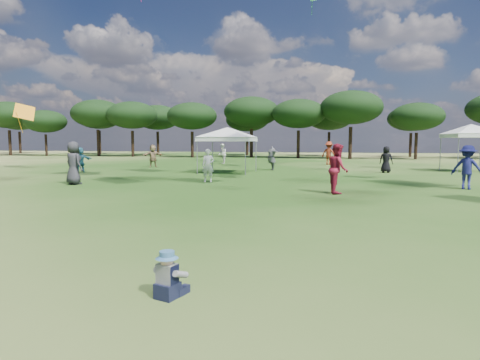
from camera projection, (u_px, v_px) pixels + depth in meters
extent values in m
cylinder|color=black|center=(10.00, 143.00, 56.16)|extent=(0.40, 0.40, 3.51)
ellipsoid|color=black|center=(8.00, 115.00, 55.79)|extent=(6.82, 6.82, 3.68)
cylinder|color=black|center=(46.00, 145.00, 54.87)|extent=(0.33, 0.33, 2.92)
ellipsoid|color=black|center=(45.00, 121.00, 54.57)|extent=(5.67, 5.67, 3.06)
cylinder|color=black|center=(98.00, 143.00, 53.25)|extent=(0.40, 0.40, 3.49)
ellipsoid|color=black|center=(97.00, 114.00, 52.89)|extent=(6.79, 6.79, 3.66)
cylinder|color=black|center=(133.00, 144.00, 51.83)|extent=(0.38, 0.38, 3.32)
ellipsoid|color=black|center=(132.00, 115.00, 51.49)|extent=(6.44, 6.44, 3.47)
cylinder|color=black|center=(192.00, 144.00, 49.25)|extent=(0.36, 0.36, 3.14)
ellipsoid|color=black|center=(192.00, 116.00, 48.92)|extent=(6.11, 6.11, 3.29)
cylinder|color=black|center=(251.00, 143.00, 49.10)|extent=(0.40, 0.40, 3.46)
ellipsoid|color=black|center=(251.00, 112.00, 48.73)|extent=(6.73, 6.73, 3.63)
cylinder|color=black|center=(298.00, 144.00, 46.65)|extent=(0.37, 0.37, 3.21)
ellipsoid|color=black|center=(299.00, 114.00, 46.32)|extent=(6.24, 6.24, 3.36)
cylinder|color=black|center=(350.00, 143.00, 44.88)|extent=(0.41, 0.41, 3.56)
ellipsoid|color=black|center=(351.00, 108.00, 44.51)|extent=(6.91, 6.91, 3.73)
cylinder|color=black|center=(416.00, 146.00, 43.67)|extent=(0.33, 0.33, 2.88)
ellipsoid|color=black|center=(417.00, 117.00, 43.37)|extent=(5.60, 5.60, 3.02)
cylinder|color=black|center=(20.00, 143.00, 65.97)|extent=(0.41, 0.41, 3.56)
ellipsoid|color=black|center=(19.00, 119.00, 65.60)|extent=(6.92, 6.92, 3.73)
cylinder|color=black|center=(100.00, 142.00, 62.40)|extent=(0.41, 0.41, 3.62)
ellipsoid|color=black|center=(99.00, 117.00, 62.02)|extent=(7.03, 7.03, 3.79)
cylinder|color=black|center=(158.00, 143.00, 58.07)|extent=(0.39, 0.39, 3.37)
ellipsoid|color=black|center=(157.00, 117.00, 57.71)|extent=(6.54, 6.54, 3.53)
cylinder|color=black|center=(247.00, 144.00, 56.87)|extent=(0.36, 0.36, 3.11)
ellipsoid|color=black|center=(247.00, 120.00, 56.54)|extent=(6.05, 6.05, 3.26)
cylinder|color=black|center=(329.00, 144.00, 53.54)|extent=(0.37, 0.37, 3.20)
ellipsoid|color=black|center=(329.00, 117.00, 53.20)|extent=(6.21, 6.21, 3.35)
cylinder|color=black|center=(410.00, 145.00, 50.15)|extent=(0.34, 0.34, 2.99)
ellipsoid|color=black|center=(411.00, 118.00, 49.84)|extent=(5.81, 5.81, 3.13)
cylinder|color=gray|center=(197.00, 156.00, 23.52)|extent=(0.06, 0.06, 2.10)
cylinder|color=gray|center=(245.00, 157.00, 22.81)|extent=(0.06, 0.06, 2.10)
cylinder|color=gray|center=(213.00, 155.00, 26.34)|extent=(0.06, 0.06, 2.10)
cylinder|color=gray|center=(256.00, 155.00, 25.63)|extent=(0.06, 0.06, 2.10)
cube|color=silver|center=(228.00, 139.00, 24.48)|extent=(3.13, 3.13, 0.25)
pyramid|color=silver|center=(228.00, 127.00, 24.41)|extent=(6.27, 6.27, 0.60)
cylinder|color=gray|center=(458.00, 154.00, 24.26)|extent=(0.06, 0.06, 2.34)
cylinder|color=gray|center=(440.00, 153.00, 26.80)|extent=(0.06, 0.06, 2.34)
cylinder|color=gray|center=(480.00, 153.00, 26.61)|extent=(0.06, 0.06, 2.34)
cube|color=silver|center=(471.00, 136.00, 25.33)|extent=(3.10, 3.10, 0.25)
pyramid|color=silver|center=(471.00, 124.00, 25.26)|extent=(5.46, 5.46, 0.60)
cube|color=black|center=(168.00, 290.00, 4.88)|extent=(0.31, 0.31, 0.19)
cube|color=black|center=(172.00, 288.00, 5.08)|extent=(0.15, 0.24, 0.10)
cube|color=black|center=(182.00, 290.00, 5.00)|extent=(0.15, 0.24, 0.10)
cube|color=white|center=(167.00, 274.00, 4.86)|extent=(0.27, 0.23, 0.25)
cylinder|color=white|center=(161.00, 270.00, 4.99)|extent=(0.14, 0.25, 0.15)
cylinder|color=white|center=(181.00, 274.00, 4.84)|extent=(0.14, 0.25, 0.15)
sphere|color=#E0B293|center=(167.00, 260.00, 4.84)|extent=(0.17, 0.17, 0.17)
cone|color=#539BC1|center=(167.00, 257.00, 4.84)|extent=(0.28, 0.28, 0.03)
cylinder|color=#539BC1|center=(167.00, 254.00, 4.83)|extent=(0.18, 0.18, 0.07)
imported|color=#2B2A2F|center=(73.00, 163.00, 17.75)|extent=(1.09, 0.91, 1.92)
imported|color=black|center=(386.00, 159.00, 24.62)|extent=(0.92, 0.74, 1.63)
imported|color=silver|center=(222.00, 154.00, 34.47)|extent=(0.93, 1.03, 1.74)
imported|color=#8B6E4B|center=(153.00, 156.00, 30.06)|extent=(1.64, 1.17, 1.71)
imported|color=navy|center=(467.00, 167.00, 15.98)|extent=(1.31, 1.06, 1.76)
imported|color=#48484D|center=(272.00, 158.00, 26.82)|extent=(1.34, 2.00, 1.60)
imported|color=#2A667E|center=(80.00, 160.00, 24.84)|extent=(1.35, 1.37, 1.58)
imported|color=maroon|center=(329.00, 153.00, 33.14)|extent=(1.42, 1.14, 1.92)
imported|color=maroon|center=(338.00, 169.00, 14.64)|extent=(0.80, 0.97, 1.83)
imported|color=silver|center=(208.00, 166.00, 18.89)|extent=(0.64, 0.49, 1.56)
plane|color=orange|center=(24.00, 112.00, 28.16)|extent=(1.89, 2.20, 1.42)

